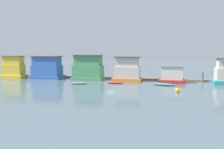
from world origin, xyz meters
name	(u,v)px	position (x,y,z in m)	size (l,w,h in m)	color
ground_plane	(113,81)	(0.00, 0.00, 0.00)	(200.00, 200.00, 0.00)	slate
dock_walkway	(116,78)	(0.00, 3.46, 0.15)	(59.60, 1.46, 0.30)	#846B4C
houseboat_yellow	(13,68)	(-23.63, -0.53, 2.27)	(5.86, 3.29, 5.16)	gold
houseboat_blue	(47,68)	(-15.49, 0.25, 2.33)	(7.37, 4.09, 5.15)	#3866B7
houseboat_green	(88,68)	(-5.64, 0.35, 2.49)	(6.95, 3.95, 5.45)	#4C9360
houseboat_orange	(127,70)	(3.02, -0.09, 2.22)	(5.96, 3.44, 7.90)	orange
houseboat_red	(172,75)	(11.93, -0.18, 1.46)	(5.01, 3.86, 3.21)	red
dinghy_grey	(79,83)	(-5.23, -6.30, 0.18)	(3.29, 1.60, 0.36)	gray
dinghy_red	(115,82)	(1.22, -3.85, 0.18)	(3.30, 1.22, 0.35)	red
dinghy_teal	(163,84)	(10.34, -4.21, 0.19)	(4.26, 2.36, 0.39)	teal
mooring_post_far_right	(63,74)	(-12.71, 2.48, 0.80)	(0.22, 0.22, 1.59)	brown
mooring_post_near_right	(203,77)	(18.13, 2.48, 1.00)	(0.29, 0.29, 2.00)	brown
mooring_post_near_left	(131,75)	(3.50, 2.48, 0.92)	(0.27, 0.27, 1.84)	#846B4C
buoy_yellow	(177,90)	(12.39, -10.82, 0.32)	(0.64, 0.64, 0.64)	yellow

